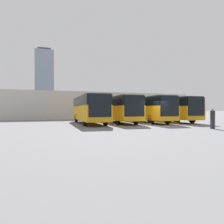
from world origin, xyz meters
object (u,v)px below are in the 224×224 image
bus_3 (89,109)px  pedestrian (213,118)px  bus_0 (169,109)px  bus_1 (146,109)px  bus_2 (117,109)px

bus_3 → pedestrian: (-8.31, 10.19, -0.82)m
bus_0 → bus_1: bearing=10.2°
bus_1 → bus_2: 3.79m
bus_2 → bus_3: (3.76, 0.65, 0.00)m
bus_2 → pedestrian: bus_2 is taller
bus_2 → pedestrian: (-4.56, 10.85, -0.82)m
bus_1 → pedestrian: bearing=97.7°
bus_3 → bus_1: bearing=-175.6°
bus_1 → pedestrian: (-0.80, 10.33, -0.82)m
bus_2 → bus_1: bearing=175.5°
bus_1 → bus_0: bearing=-169.8°
bus_0 → bus_2: (7.51, -0.06, 0.00)m
bus_3 → pedestrian: bus_3 is taller
bus_1 → bus_3: (7.51, 0.14, 0.00)m
bus_0 → pedestrian: (2.96, 10.78, -0.82)m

